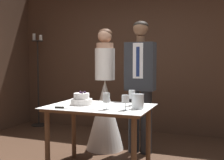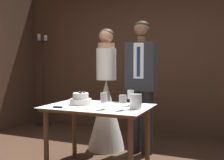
{
  "view_description": "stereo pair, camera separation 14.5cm",
  "coord_description": "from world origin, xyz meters",
  "views": [
    {
      "loc": [
        1.18,
        -2.56,
        1.25
      ],
      "look_at": [
        -0.05,
        0.71,
        1.02
      ],
      "focal_mm": 45.0,
      "sensor_mm": 36.0,
      "label": 1
    },
    {
      "loc": [
        1.31,
        -2.51,
        1.25
      ],
      "look_at": [
        -0.05,
        0.71,
        1.02
      ],
      "focal_mm": 45.0,
      "sensor_mm": 36.0,
      "label": 2
    }
  ],
  "objects": [
    {
      "name": "hurricane_candle",
      "position": [
        0.4,
        0.29,
        0.83
      ],
      "size": [
        0.13,
        0.13,
        0.16
      ],
      "color": "silver",
      "rests_on": "cake_table"
    },
    {
      "name": "candle_stand",
      "position": [
        -2.06,
        2.01,
        0.82
      ],
      "size": [
        0.28,
        0.28,
        1.78
      ],
      "color": "black",
      "rests_on": "ground_plane"
    },
    {
      "name": "wine_glass_far",
      "position": [
        0.29,
        0.46,
        0.87
      ],
      "size": [
        0.07,
        0.07,
        0.18
      ],
      "color": "silver",
      "rests_on": "cake_table"
    },
    {
      "name": "wine_glass_middle",
      "position": [
        0.31,
        0.15,
        0.86
      ],
      "size": [
        0.08,
        0.08,
        0.16
      ],
      "color": "silver",
      "rests_on": "cake_table"
    },
    {
      "name": "wine_glass_near",
      "position": [
        0.11,
        0.12,
        0.87
      ],
      "size": [
        0.07,
        0.07,
        0.17
      ],
      "color": "silver",
      "rests_on": "cake_table"
    },
    {
      "name": "wall_back",
      "position": [
        0.0,
        2.34,
        1.31
      ],
      "size": [
        5.18,
        0.12,
        2.63
      ],
      "primitive_type": "cube",
      "color": "#513828",
      "rests_on": "ground_plane"
    },
    {
      "name": "cake_table",
      "position": [
        -0.05,
        0.31,
        0.65
      ],
      "size": [
        1.16,
        0.79,
        0.75
      ],
      "color": "brown",
      "rests_on": "ground_plane"
    },
    {
      "name": "groom",
      "position": [
        0.21,
        1.11,
        0.99
      ],
      "size": [
        0.39,
        0.25,
        1.79
      ],
      "color": "#282B30",
      "rests_on": "ground_plane"
    },
    {
      "name": "tiered_cake",
      "position": [
        -0.28,
        0.33,
        0.81
      ],
      "size": [
        0.25,
        0.25,
        0.16
      ],
      "color": "white",
      "rests_on": "cake_table"
    },
    {
      "name": "cake_knife",
      "position": [
        -0.3,
        0.02,
        0.76
      ],
      "size": [
        0.44,
        0.1,
        0.02
      ],
      "rotation": [
        0.0,
        0.0,
        0.18
      ],
      "color": "silver",
      "rests_on": "cake_table"
    },
    {
      "name": "bride",
      "position": [
        -0.31,
        1.11,
        0.63
      ],
      "size": [
        0.54,
        0.54,
        1.71
      ],
      "color": "white",
      "rests_on": "ground_plane"
    }
  ]
}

